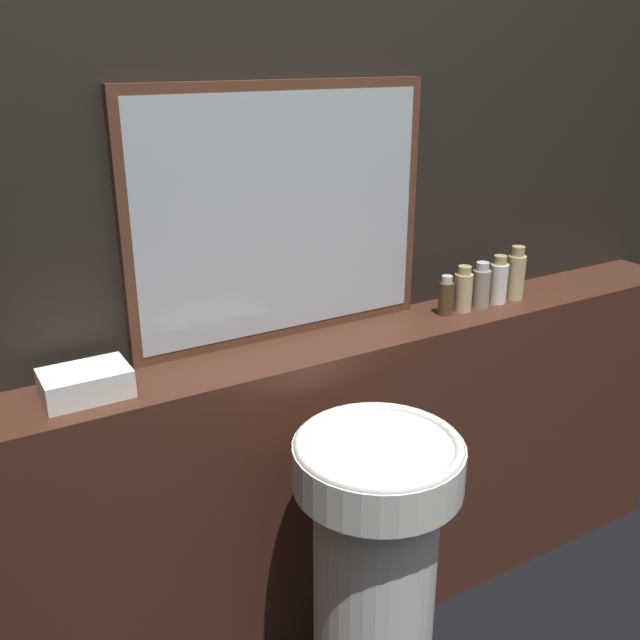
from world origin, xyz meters
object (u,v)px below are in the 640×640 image
at_px(mirror, 282,215).
at_px(body_wash_bottle, 498,281).
at_px(hand_soap_bottle, 516,275).
at_px(lotion_bottle, 481,286).
at_px(pedestal_sink, 374,583).
at_px(towel_stack, 86,383).
at_px(shampoo_bottle, 446,297).
at_px(conditioner_bottle, 463,290).

distance_m(mirror, body_wash_bottle, 0.74).
bearing_deg(hand_soap_bottle, lotion_bottle, 180.00).
distance_m(pedestal_sink, mirror, 0.94).
height_order(towel_stack, shampoo_bottle, shampoo_bottle).
bearing_deg(towel_stack, hand_soap_bottle, -0.00).
distance_m(mirror, shampoo_bottle, 0.56).
bearing_deg(body_wash_bottle, mirror, 171.86).
distance_m(conditioner_bottle, lotion_bottle, 0.07).
xyz_separation_m(towel_stack, conditioner_bottle, (1.10, -0.00, 0.03)).
distance_m(pedestal_sink, shampoo_bottle, 0.82).
relative_size(mirror, conditioner_bottle, 6.13).
distance_m(towel_stack, lotion_bottle, 1.17).
distance_m(shampoo_bottle, lotion_bottle, 0.13).
bearing_deg(shampoo_bottle, pedestal_sink, -142.81).
bearing_deg(towel_stack, shampoo_bottle, 0.00).
xyz_separation_m(towel_stack, shampoo_bottle, (1.03, 0.00, 0.02)).
xyz_separation_m(towel_stack, hand_soap_bottle, (1.31, -0.00, 0.05)).
height_order(pedestal_sink, conditioner_bottle, conditioner_bottle).
relative_size(mirror, towel_stack, 4.40).
xyz_separation_m(conditioner_bottle, body_wash_bottle, (0.14, 0.00, 0.01)).
bearing_deg(hand_soap_bottle, body_wash_bottle, 180.00).
relative_size(pedestal_sink, body_wash_bottle, 5.90).
bearing_deg(conditioner_bottle, hand_soap_bottle, 0.00).
height_order(shampoo_bottle, hand_soap_bottle, hand_soap_bottle).
distance_m(shampoo_bottle, hand_soap_bottle, 0.28).
bearing_deg(hand_soap_bottle, conditioner_bottle, -180.00).
bearing_deg(lotion_bottle, conditioner_bottle, -180.00).
distance_m(shampoo_bottle, conditioner_bottle, 0.07).
bearing_deg(body_wash_bottle, conditioner_bottle, -180.00).
relative_size(conditioner_bottle, body_wash_bottle, 0.92).
distance_m(mirror, towel_stack, 0.63).
bearing_deg(conditioner_bottle, pedestal_sink, -146.15).
relative_size(lotion_bottle, hand_soap_bottle, 0.83).
xyz_separation_m(pedestal_sink, towel_stack, (-0.54, 0.38, 0.51)).
height_order(towel_stack, lotion_bottle, lotion_bottle).
xyz_separation_m(towel_stack, lotion_bottle, (1.17, -0.00, 0.03)).
bearing_deg(hand_soap_bottle, shampoo_bottle, 180.00).
bearing_deg(shampoo_bottle, body_wash_bottle, -0.00).
distance_m(mirror, hand_soap_bottle, 0.80).
xyz_separation_m(towel_stack, body_wash_bottle, (1.24, -0.00, 0.04)).
height_order(towel_stack, body_wash_bottle, body_wash_bottle).
bearing_deg(mirror, shampoo_bottle, -11.52).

